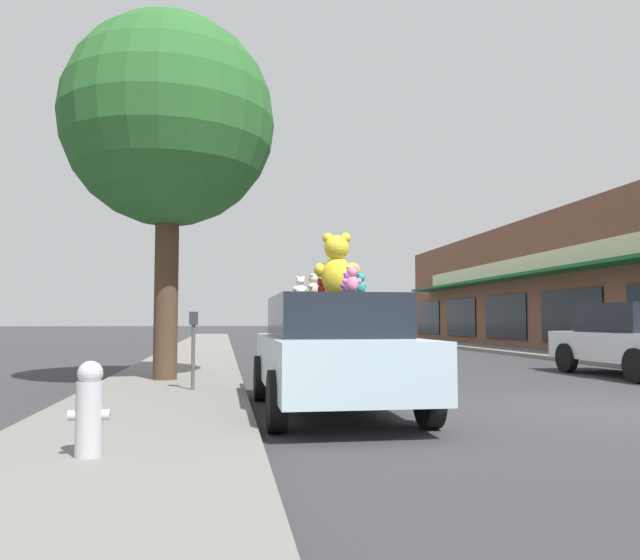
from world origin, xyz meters
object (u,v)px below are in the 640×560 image
Objects in this scene: teddy_bear_cream at (313,285)px; parking_meter at (193,340)px; plush_art_car at (333,350)px; teddy_bear_blue at (356,288)px; teddy_bear_red at (321,288)px; teddy_bear_white at (300,287)px; teddy_bear_teal at (361,284)px; fire_hydrant at (89,409)px; teddy_bear_purple at (348,284)px; parked_car_far_center at (633,339)px; street_tree at (169,123)px; teddy_bear_pink at (352,279)px; teddy_bear_giant at (337,266)px; teddy_bear_brown at (324,289)px; teddy_bear_green at (361,290)px.

parking_meter is at bearing -110.83° from teddy_bear_cream.
teddy_bear_blue is (0.52, 0.89, 0.91)m from plush_art_car.
teddy_bear_white reaches higher than teddy_bear_red.
teddy_bear_teal is at bearing 19.15° from teddy_bear_blue.
teddy_bear_cream is 0.38× the size of fire_hydrant.
teddy_bear_blue reaches higher than teddy_bear_purple.
teddy_bear_cream is at bearing -34.63° from teddy_bear_purple.
street_tree is (-10.12, -0.34, 4.28)m from parked_car_far_center.
parking_meter is at bearing -49.57° from teddy_bear_pink.
teddy_bear_white is 0.05× the size of street_tree.
teddy_bear_red is at bearing -38.39° from parking_meter.
teddy_bear_red is at bearing 54.32° from fire_hydrant.
street_tree is (-2.58, 3.88, 4.29)m from plush_art_car.
plush_art_car is 6.33m from street_tree.
fire_hydrant is (-2.67, -3.13, -1.50)m from teddy_bear_giant.
teddy_bear_red reaches higher than plush_art_car.
parking_meter is (-2.01, 1.00, -0.80)m from teddy_bear_brown.
teddy_bear_brown reaches higher than teddy_bear_green.
teddy_bear_green is at bearing 104.94° from teddy_bear_brown.
teddy_bear_purple is at bearing -68.42° from plush_art_car.
teddy_bear_purple is (-0.38, -1.26, -0.02)m from teddy_bear_blue.
fire_hydrant is (-2.31, -2.95, -1.22)m from teddy_bear_cream.
teddy_bear_white is 0.26× the size of parking_meter.
teddy_bear_white is 0.40m from teddy_bear_brown.
street_tree reaches higher than teddy_bear_teal.
teddy_bear_pink is (-0.04, -1.26, -0.28)m from teddy_bear_giant.
teddy_bear_giant is 2.77× the size of teddy_bear_pink.
teddy_bear_white is at bearing -46.55° from teddy_bear_giant.
teddy_bear_brown is at bearing -74.10° from teddy_bear_giant.
teddy_bear_green is 0.68m from teddy_bear_red.
parked_car_far_center reaches higher than parking_meter.
teddy_bear_giant is 2.71× the size of teddy_bear_white.
teddy_bear_red is at bearing 27.28° from teddy_bear_brown.
plush_art_car is 14.09× the size of teddy_bear_pink.
teddy_bear_green is 0.18m from teddy_bear_blue.
teddy_bear_white is 1.13× the size of teddy_bear_brown.
plush_art_car is 15.01× the size of teddy_bear_cream.
street_tree reaches higher than teddy_bear_white.
teddy_bear_pink is at bearing 35.50° from fire_hydrant.
teddy_bear_green is 0.03× the size of street_tree.
parked_car_far_center is at bearing 1.94° from street_tree.
parked_car_far_center is (6.98, 3.50, -0.86)m from teddy_bear_green.
teddy_bear_cream is at bearing 74.95° from teddy_bear_white.
teddy_bear_giant is at bearing -1.50° from teddy_bear_blue.
teddy_bear_red is 0.07× the size of parked_car_far_center.
teddy_bear_red is 5.41m from street_tree.
teddy_bear_red is 8.53m from parked_car_far_center.
teddy_bear_white is 0.08× the size of parked_car_far_center.
teddy_bear_teal is at bearing -146.36° from parked_car_far_center.
teddy_bear_green is 0.30× the size of fire_hydrant.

